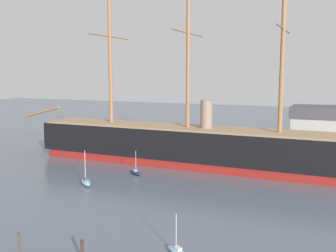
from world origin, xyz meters
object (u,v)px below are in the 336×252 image
sailboat_foreground_right (177,251)px  mooring_piling_left_pair (19,242)px  sailboat_mid_left (86,182)px  sailboat_alongside_bow (135,172)px  sailboat_far_left (99,149)px  tall_ship (188,145)px  dinghy_distant_centre (253,153)px  mooring_piling_right_pair (82,251)px

sailboat_foreground_right → mooring_piling_left_pair: (-15.45, -5.55, 0.47)m
sailboat_mid_left → sailboat_alongside_bow: (4.33, 9.11, -0.11)m
sailboat_far_left → mooring_piling_left_pair: (21.69, -47.22, 0.37)m
tall_ship → sailboat_foreground_right: tall_ship is taller
tall_ship → sailboat_far_left: size_ratio=14.01×
sailboat_far_left → tall_ship: bearing=-10.8°
sailboat_far_left → dinghy_distant_centre: (33.79, 11.22, -0.15)m
mooring_piling_left_pair → sailboat_foreground_right: bearing=19.8°
sailboat_alongside_bow → mooring_piling_left_pair: size_ratio=2.64×
sailboat_alongside_bow → mooring_piling_right_pair: (11.38, -31.58, 0.76)m
sailboat_alongside_bow → sailboat_far_left: bearing=139.6°
sailboat_foreground_right → dinghy_distant_centre: sailboat_foreground_right is taller
sailboat_foreground_right → sailboat_mid_left: 29.04m
tall_ship → sailboat_alongside_bow: bearing=-118.7°
dinghy_distant_centre → mooring_piling_left_pair: mooring_piling_left_pair is taller
sailboat_mid_left → dinghy_distant_centre: sailboat_mid_left is taller
sailboat_mid_left → mooring_piling_right_pair: size_ratio=2.51×
tall_ship → sailboat_mid_left: tall_ship is taller
mooring_piling_right_pair → mooring_piling_left_pair: bearing=-178.0°
mooring_piling_left_pair → mooring_piling_right_pair: bearing=2.0°
sailboat_alongside_bow → sailboat_mid_left: bearing=-115.4°
tall_ship → sailboat_mid_left: 22.69m
dinghy_distant_centre → tall_ship: bearing=-121.9°
mooring_piling_left_pair → mooring_piling_right_pair: 7.75m
tall_ship → sailboat_far_left: (-23.97, 4.56, -3.59)m
sailboat_foreground_right → sailboat_far_left: sailboat_far_left is taller
sailboat_foreground_right → mooring_piling_left_pair: bearing=-160.2°
sailboat_alongside_bow → mooring_piling_right_pair: sailboat_alongside_bow is taller
tall_ship → dinghy_distant_centre: bearing=58.1°
sailboat_foreground_right → sailboat_mid_left: bearing=143.7°
sailboat_far_left → mooring_piling_right_pair: bearing=-57.9°
sailboat_foreground_right → sailboat_alongside_bow: 32.49m
tall_ship → sailboat_foreground_right: size_ratio=18.27×
sailboat_far_left → mooring_piling_right_pair: (29.44, -46.95, 0.67)m
dinghy_distant_centre → mooring_piling_left_pair: size_ratio=1.67×
sailboat_mid_left → mooring_piling_right_pair: (15.71, -22.47, 0.65)m
tall_ship → dinghy_distant_centre: (9.82, 15.78, -3.74)m
sailboat_foreground_right → sailboat_far_left: size_ratio=0.77×
sailboat_foreground_right → dinghy_distant_centre: size_ratio=1.52×
tall_ship → sailboat_far_left: tall_ship is taller
sailboat_alongside_bow → mooring_piling_left_pair: (3.64, -31.85, 0.46)m
sailboat_far_left → dinghy_distant_centre: sailboat_far_left is taller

